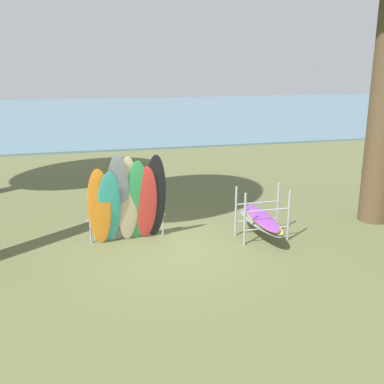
% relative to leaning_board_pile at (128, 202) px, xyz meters
% --- Properties ---
extents(ground_plane, '(80.00, 80.00, 0.00)m').
position_rel_leaning_board_pile_xyz_m(ground_plane, '(0.71, -0.70, -1.00)').
color(ground_plane, '#60663D').
extents(lake_water, '(80.00, 36.00, 0.10)m').
position_rel_leaning_board_pile_xyz_m(lake_water, '(0.71, 30.01, -0.95)').
color(lake_water, slate).
rests_on(lake_water, ground).
extents(leaning_board_pile, '(1.88, 0.76, 2.22)m').
position_rel_leaning_board_pile_xyz_m(leaning_board_pile, '(0.00, 0.00, 0.00)').
color(leaning_board_pile, orange).
rests_on(leaning_board_pile, ground).
extents(board_storage_rack, '(1.15, 2.13, 1.25)m').
position_rel_leaning_board_pile_xyz_m(board_storage_rack, '(3.12, -0.48, -0.53)').
color(board_storage_rack, '#9EA0A5').
rests_on(board_storage_rack, ground).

